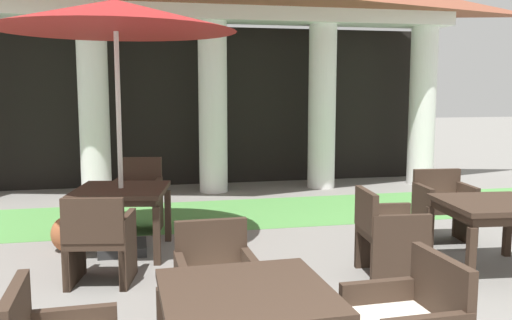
{
  "coord_description": "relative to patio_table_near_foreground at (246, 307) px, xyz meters",
  "views": [
    {
      "loc": [
        -1.28,
        -0.9,
        1.8
      ],
      "look_at": [
        -0.12,
        4.48,
        1.09
      ],
      "focal_mm": 38.59,
      "sensor_mm": 36.0,
      "label": 1
    }
  ],
  "objects": [
    {
      "name": "patio_chair_mid_right_south",
      "position": [
        -0.92,
        2.36,
        -0.24
      ],
      "size": [
        0.65,
        0.64,
        0.85
      ],
      "rotation": [
        0.0,
        0.0,
        -0.18
      ],
      "color": "#38281E",
      "rests_on": "ground"
    },
    {
      "name": "patio_chair_near_foreground_north",
      "position": [
        -0.03,
        0.96,
        -0.25
      ],
      "size": [
        0.57,
        0.59,
        0.84
      ],
      "rotation": [
        0.0,
        0.0,
        -3.11
      ],
      "color": "#38281E",
      "rests_on": "ground"
    },
    {
      "name": "patio_chair_mid_left_west",
      "position": [
        1.79,
        2.02,
        -0.24
      ],
      "size": [
        0.62,
        0.61,
        0.84
      ],
      "rotation": [
        0.0,
        0.0,
        -1.67
      ],
      "color": "#38281E",
      "rests_on": "ground"
    },
    {
      "name": "patio_chair_mid_right_north",
      "position": [
        -0.56,
        4.28,
        -0.22
      ],
      "size": [
        0.66,
        0.61,
        0.91
      ],
      "rotation": [
        0.0,
        0.0,
        -3.32
      ],
      "color": "#38281E",
      "rests_on": "ground"
    },
    {
      "name": "lawn_strip",
      "position": [
        0.74,
        4.93,
        -0.64
      ],
      "size": [
        10.93,
        1.92,
        0.01
      ],
      "primitive_type": "cube",
      "color": "#519347",
      "rests_on": "ground"
    },
    {
      "name": "background_pavilion",
      "position": [
        0.74,
        6.83,
        2.45
      ],
      "size": [
        9.13,
        2.52,
        4.13
      ],
      "color": "white",
      "rests_on": "ground"
    },
    {
      "name": "patio_table_mid_left",
      "position": [
        2.85,
        1.92,
        -0.03
      ],
      "size": [
        1.04,
        1.04,
        0.7
      ],
      "rotation": [
        0.0,
        0.0,
        -0.1
      ],
      "color": "#38281E",
      "rests_on": "ground"
    },
    {
      "name": "patio_umbrella_mid_right",
      "position": [
        -0.74,
        3.32,
        1.89
      ],
      "size": [
        2.55,
        2.55,
        2.79
      ],
      "color": "#2D2D2D",
      "rests_on": "ground"
    },
    {
      "name": "patio_table_near_foreground",
      "position": [
        0.0,
        0.0,
        0.0
      ],
      "size": [
        0.93,
        0.93,
        0.74
      ],
      "rotation": [
        0.0,
        0.0,
        0.03
      ],
      "color": "#38281E",
      "rests_on": "ground"
    },
    {
      "name": "terracotta_urn",
      "position": [
        -1.35,
        3.51,
        -0.44
      ],
      "size": [
        0.33,
        0.33,
        0.47
      ],
      "color": "#9E5633",
      "rests_on": "ground"
    },
    {
      "name": "patio_table_mid_right",
      "position": [
        -0.74,
        3.32,
        -0.01
      ],
      "size": [
        1.12,
        1.12,
        0.72
      ],
      "rotation": [
        0.0,
        0.0,
        -0.18
      ],
      "color": "#38281E",
      "rests_on": "ground"
    },
    {
      "name": "patio_chair_mid_left_north",
      "position": [
        2.95,
        2.97,
        -0.22
      ],
      "size": [
        0.64,
        0.57,
        0.84
      ],
      "rotation": [
        0.0,
        0.0,
        -3.24
      ],
      "color": "#38281E",
      "rests_on": "ground"
    }
  ]
}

